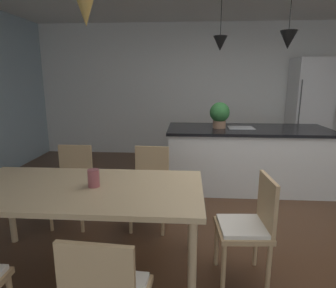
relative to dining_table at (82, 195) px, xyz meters
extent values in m
cube|color=#4C301E|center=(1.76, 0.82, -0.71)|extent=(10.00, 8.40, 0.04)
cube|color=white|center=(1.76, 4.08, 0.66)|extent=(10.00, 0.12, 2.70)
cube|color=#D1B284|center=(0.00, 0.00, 0.05)|extent=(1.93, 0.95, 0.04)
cylinder|color=#D1B284|center=(-0.88, 0.39, -0.32)|extent=(0.06, 0.06, 0.74)
cylinder|color=#D1B284|center=(0.88, 0.39, -0.32)|extent=(0.06, 0.06, 0.74)
cylinder|color=#D1B284|center=(0.88, -0.39, -0.32)|extent=(0.06, 0.06, 0.74)
cube|color=tan|center=(0.42, -0.97, -0.03)|extent=(0.38, 0.06, 0.42)
cube|color=tan|center=(0.43, 0.79, -0.26)|extent=(0.42, 0.42, 0.04)
cube|color=white|center=(0.43, 0.79, -0.23)|extent=(0.38, 0.38, 0.03)
cube|color=tan|center=(0.44, 0.97, -0.03)|extent=(0.38, 0.05, 0.42)
cylinder|color=tan|center=(0.59, 0.61, -0.49)|extent=(0.04, 0.04, 0.41)
cylinder|color=tan|center=(0.25, 0.63, -0.49)|extent=(0.04, 0.04, 0.41)
cylinder|color=tan|center=(0.61, 0.95, -0.49)|extent=(0.04, 0.04, 0.41)
cylinder|color=tan|center=(0.27, 0.97, -0.49)|extent=(0.04, 0.04, 0.41)
cube|color=tan|center=(1.28, 0.00, -0.26)|extent=(0.42, 0.42, 0.04)
cube|color=white|center=(1.28, 0.00, -0.23)|extent=(0.38, 0.38, 0.03)
cube|color=tan|center=(1.46, 0.01, -0.03)|extent=(0.05, 0.38, 0.42)
cylinder|color=tan|center=(1.13, -0.18, -0.49)|extent=(0.04, 0.04, 0.41)
cylinder|color=tan|center=(1.10, 0.16, -0.49)|extent=(0.04, 0.04, 0.41)
cylinder|color=tan|center=(1.46, -0.16, -0.49)|extent=(0.04, 0.04, 0.41)
cylinder|color=tan|center=(1.44, 0.18, -0.49)|extent=(0.04, 0.04, 0.41)
cube|color=tan|center=(-0.43, 0.79, -0.26)|extent=(0.40, 0.40, 0.04)
cube|color=white|center=(-0.43, 0.79, -0.23)|extent=(0.36, 0.36, 0.03)
cube|color=tan|center=(-0.43, 0.97, -0.03)|extent=(0.38, 0.03, 0.42)
cylinder|color=tan|center=(-0.26, 0.62, -0.49)|extent=(0.04, 0.04, 0.41)
cylinder|color=tan|center=(-0.60, 0.63, -0.49)|extent=(0.04, 0.04, 0.41)
cylinder|color=tan|center=(-0.26, 0.96, -0.49)|extent=(0.04, 0.04, 0.41)
cylinder|color=tan|center=(-0.60, 0.97, -0.49)|extent=(0.04, 0.04, 0.41)
cube|color=silver|center=(1.72, 2.09, -0.25)|extent=(2.26, 0.91, 0.88)
cube|color=black|center=(1.72, 2.09, 0.19)|extent=(2.32, 0.97, 0.04)
cube|color=gray|center=(1.61, 2.09, 0.21)|extent=(0.36, 0.30, 0.01)
cube|color=silver|center=(3.17, 3.68, 0.30)|extent=(0.67, 0.64, 1.98)
cylinder|color=#4C4C4C|center=(2.87, 3.34, 0.30)|extent=(0.02, 0.02, 1.19)
cone|color=olive|center=(0.09, 0.09, 1.41)|extent=(0.17, 0.17, 0.26)
cylinder|color=black|center=(1.26, 2.09, 1.74)|extent=(0.01, 0.01, 0.53)
cone|color=black|center=(1.26, 2.09, 1.38)|extent=(0.19, 0.19, 0.20)
cylinder|color=black|center=(2.17, 2.09, 1.77)|extent=(0.01, 0.01, 0.47)
cone|color=black|center=(2.17, 2.09, 1.42)|extent=(0.23, 0.23, 0.24)
cylinder|color=#8C664C|center=(1.29, 2.09, 0.26)|extent=(0.19, 0.19, 0.11)
sphere|color=#2D6B33|center=(1.29, 2.09, 0.44)|extent=(0.29, 0.29, 0.29)
cylinder|color=#994C51|center=(0.10, 0.02, 0.14)|extent=(0.09, 0.09, 0.14)
camera|label=1|loc=(0.84, -2.13, 0.91)|focal=31.05mm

